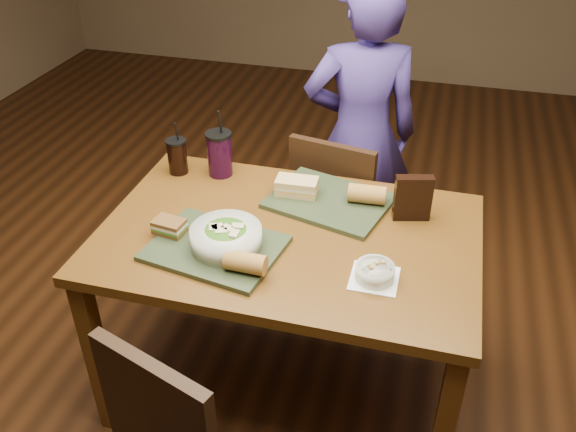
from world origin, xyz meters
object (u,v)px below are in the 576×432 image
(chair_far, at_px, (333,212))
(cup_cola, at_px, (177,156))
(tray_far, at_px, (329,201))
(baguette_near, at_px, (246,262))
(cup_berry, at_px, (220,154))
(soup_bowl, at_px, (375,272))
(chip_bag, at_px, (413,198))
(sandwich_near, at_px, (169,226))
(diner, at_px, (360,136))
(dining_table, at_px, (288,254))
(baguette_far, at_px, (367,194))
(tray_near, at_px, (215,248))
(salad_bowl, at_px, (226,236))
(sandwich_far, at_px, (297,186))

(chair_far, xyz_separation_m, cup_cola, (-0.59, -0.28, 0.35))
(chair_far, distance_m, tray_far, 0.45)
(chair_far, height_order, baguette_near, chair_far)
(cup_berry, bearing_deg, tray_far, -12.07)
(soup_bowl, xyz_separation_m, cup_cola, (-0.86, 0.46, 0.04))
(soup_bowl, distance_m, cup_berry, 0.85)
(chip_bag, bearing_deg, sandwich_near, -171.86)
(tray_far, distance_m, soup_bowl, 0.45)
(diner, bearing_deg, dining_table, 66.01)
(cup_cola, bearing_deg, baguette_near, -49.57)
(dining_table, height_order, baguette_far, baguette_far)
(diner, distance_m, cup_berry, 0.73)
(tray_far, bearing_deg, tray_near, -128.53)
(tray_near, xyz_separation_m, salad_bowl, (0.04, 0.01, 0.05))
(tray_far, bearing_deg, cup_cola, 173.80)
(dining_table, xyz_separation_m, sandwich_far, (-0.03, 0.23, 0.14))
(sandwich_near, bearing_deg, chair_far, 58.30)
(salad_bowl, relative_size, cup_berry, 0.84)
(sandwich_far, bearing_deg, chip_bag, -3.81)
(diner, height_order, tray_far, diner)
(dining_table, bearing_deg, sandwich_far, 96.97)
(salad_bowl, bearing_deg, soup_bowl, -2.27)
(baguette_far, bearing_deg, dining_table, -134.38)
(diner, xyz_separation_m, sandwich_near, (-0.49, -0.98, 0.07))
(sandwich_far, bearing_deg, cup_cola, 172.90)
(tray_far, bearing_deg, baguette_near, -109.12)
(baguette_far, bearing_deg, soup_bowl, -77.45)
(salad_bowl, relative_size, chip_bag, 1.38)
(tray_near, distance_m, cup_cola, 0.56)
(diner, bearing_deg, tray_near, 56.06)
(dining_table, xyz_separation_m, sandwich_near, (-0.38, -0.13, 0.13))
(tray_far, bearing_deg, chip_bag, -4.32)
(tray_far, bearing_deg, cup_berry, 167.93)
(diner, bearing_deg, baguette_far, 84.55)
(soup_bowl, relative_size, sandwich_near, 1.32)
(sandwich_near, distance_m, cup_berry, 0.45)
(chair_far, bearing_deg, baguette_far, -61.87)
(salad_bowl, xyz_separation_m, baguette_far, (0.40, 0.39, -0.01))
(sandwich_near, xyz_separation_m, chip_bag, (0.78, 0.33, 0.04))
(baguette_far, bearing_deg, diner, 101.16)
(salad_bowl, height_order, cup_berry, cup_berry)
(sandwich_far, xyz_separation_m, baguette_near, (-0.04, -0.48, 0.00))
(dining_table, xyz_separation_m, tray_far, (0.10, 0.22, 0.10))
(dining_table, relative_size, cup_cola, 5.88)
(dining_table, distance_m, cup_berry, 0.52)
(tray_far, height_order, cup_berry, cup_berry)
(sandwich_near, bearing_deg, cup_berry, 87.93)
(sandwich_far, distance_m, baguette_near, 0.49)
(diner, xyz_separation_m, baguette_near, (-0.18, -1.11, 0.08))
(chip_bag, bearing_deg, tray_near, -163.84)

